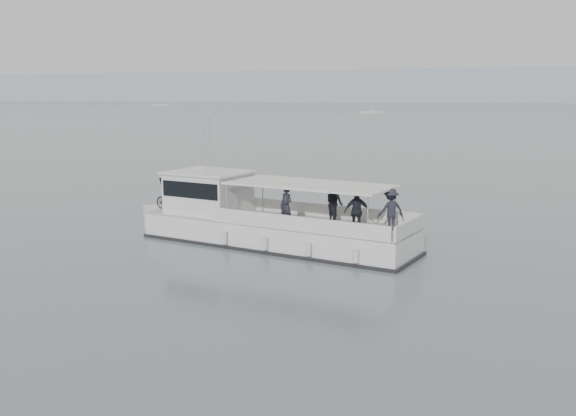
% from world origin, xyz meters
% --- Properties ---
extents(ground, '(1400.00, 1400.00, 0.00)m').
position_xyz_m(ground, '(0.00, 0.00, 0.00)').
color(ground, '#4F5A5D').
rests_on(ground, ground).
extents(headland, '(1400.00, 90.00, 28.00)m').
position_xyz_m(headland, '(0.00, 560.00, 14.00)').
color(headland, '#939EA8').
rests_on(headland, ground).
extents(tour_boat, '(13.31, 5.04, 5.54)m').
position_xyz_m(tour_boat, '(1.02, -3.17, 0.91)').
color(tour_boat, silver).
rests_on(tour_boat, ground).
extents(moored_fleet, '(422.16, 317.63, 11.11)m').
position_xyz_m(moored_fleet, '(-29.34, 215.77, 0.36)').
color(moored_fleet, silver).
rests_on(moored_fleet, ground).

